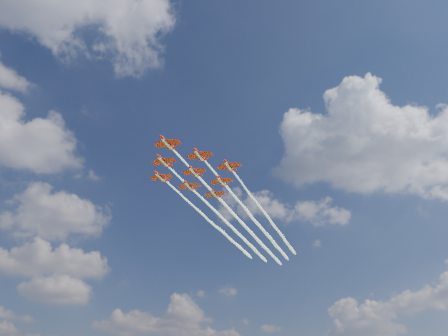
# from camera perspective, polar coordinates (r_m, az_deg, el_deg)

# --- Properties ---
(jet_lead) EXTENTS (101.83, 86.18, 2.47)m
(jet_lead) POSITION_cam_1_polar(r_m,az_deg,el_deg) (192.98, 0.85, -5.58)
(jet_lead) COLOR red
(jet_row2_port) EXTENTS (101.83, 86.18, 2.47)m
(jet_row2_port) POSITION_cam_1_polar(r_m,az_deg,el_deg) (200.77, 3.66, -6.40)
(jet_row2_port) COLOR red
(jet_row2_starb) EXTENTS (101.83, 86.18, 2.47)m
(jet_row2_starb) POSITION_cam_1_polar(r_m,az_deg,el_deg) (204.57, 0.05, -6.85)
(jet_row2_starb) COLOR red
(jet_row3_port) EXTENTS (101.83, 86.18, 2.47)m
(jet_row3_port) POSITION_cam_1_polar(r_m,az_deg,el_deg) (209.04, 6.27, -7.13)
(jet_row3_port) COLOR red
(jet_row3_centre) EXTENTS (101.83, 86.18, 2.47)m
(jet_row3_centre) POSITION_cam_1_polar(r_m,az_deg,el_deg) (212.27, 2.75, -7.58)
(jet_row3_centre) COLOR red
(jet_row3_starb) EXTENTS (101.83, 86.18, 2.47)m
(jet_row3_starb) POSITION_cam_1_polar(r_m,az_deg,el_deg) (216.28, -0.67, -7.98)
(jet_row3_starb) COLOR red
(jet_row4_port) EXTENTS (101.83, 86.18, 2.47)m
(jet_row4_port) POSITION_cam_1_polar(r_m,az_deg,el_deg) (220.44, 5.26, -8.24)
(jet_row4_port) COLOR red
(jet_row4_starb) EXTENTS (101.83, 86.18, 2.47)m
(jet_row4_starb) POSITION_cam_1_polar(r_m,az_deg,el_deg) (223.91, 1.92, -8.63)
(jet_row4_starb) COLOR red
(jet_tail) EXTENTS (101.83, 86.18, 2.47)m
(jet_tail) POSITION_cam_1_polar(r_m,az_deg,el_deg) (231.97, 4.34, -9.23)
(jet_tail) COLOR red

